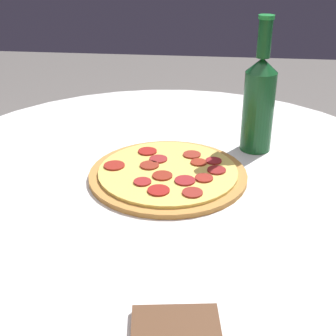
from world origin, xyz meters
The scene contains 3 objects.
table centered at (0.00, 0.00, 0.53)m, with size 1.10×1.10×0.71m.
pizza centered at (-0.01, 0.04, 0.72)m, with size 0.32×0.32×0.02m.
beer_bottle centered at (-0.19, -0.12, 0.83)m, with size 0.07×0.07×0.30m.
Camera 1 is at (-0.10, 0.87, 1.16)m, focal length 50.00 mm.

